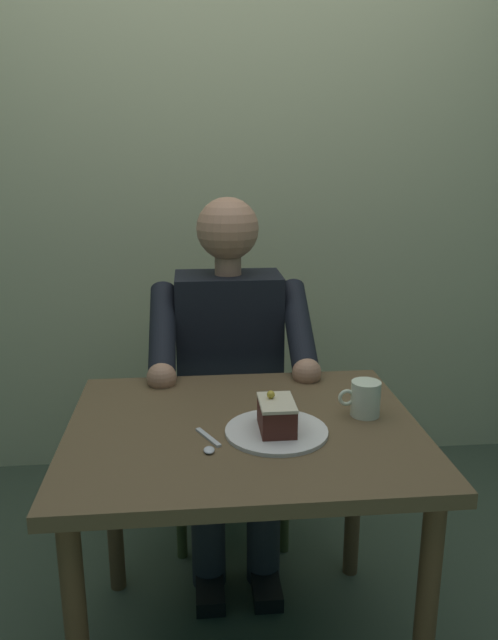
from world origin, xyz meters
TOP-DOWN VIEW (x-y plane):
  - cafe_rear_panel at (0.00, -1.22)m, footprint 6.40×0.12m
  - dining_table at (0.00, 0.00)m, footprint 0.90×0.74m
  - chair at (0.00, -0.70)m, footprint 0.42×0.42m
  - seated_person at (0.00, -0.53)m, footprint 0.53×0.58m
  - dessert_plate at (-0.08, 0.05)m, footprint 0.26×0.26m
  - cake_slice at (-0.08, 0.05)m, footprint 0.09×0.13m
  - coffee_cup at (-0.32, -0.03)m, footprint 0.11×0.08m
  - dessert_spoon at (0.09, 0.10)m, footprint 0.06×0.14m

SIDE VIEW (x-z plane):
  - chair at x=0.00m, z-range 0.05..0.95m
  - dining_table at x=0.00m, z-range 0.26..0.96m
  - seated_person at x=0.00m, z-range 0.03..1.26m
  - dessert_spoon at x=0.09m, z-range 0.70..0.71m
  - dessert_plate at x=-0.08m, z-range 0.70..0.71m
  - cake_slice at x=-0.08m, z-range 0.70..0.80m
  - coffee_cup at x=-0.32m, z-range 0.71..0.80m
  - cafe_rear_panel at x=0.00m, z-range 0.00..3.00m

